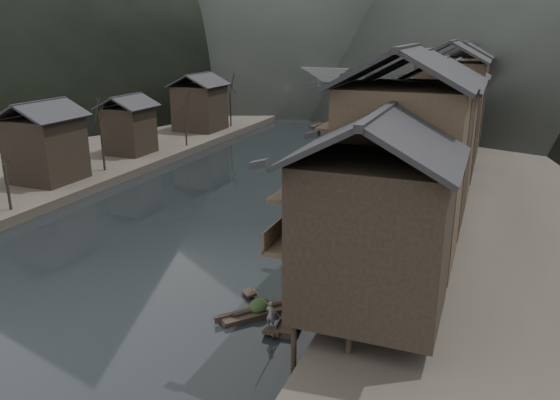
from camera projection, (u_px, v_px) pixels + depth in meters
The scene contains 12 objects.
water at pixel (165, 251), 41.39m from camera, with size 300.00×300.00×0.00m, color black.
left_bank at pixel (117, 128), 88.93m from camera, with size 40.00×200.00×1.20m, color #2D2823.
stilt_houses at pixel (437, 112), 49.62m from camera, with size 9.00×67.60×15.47m.
left_houses at pixel (108, 121), 64.70m from camera, with size 8.10×53.20×8.73m.
bare_trees at pixel (124, 118), 61.86m from camera, with size 3.82×60.08×7.64m.
moored_sampans at pixel (382, 191), 55.88m from camera, with size 2.98×59.06×0.47m.
midriver_boats at pixel (344, 133), 87.06m from camera, with size 16.64×44.24×0.45m.
stone_bridge at pixel (373, 89), 103.75m from camera, with size 40.00×6.00×9.00m.
hero_sampan at pixel (261, 311), 32.21m from camera, with size 4.28×4.76×0.44m.
cargo_heap at pixel (259, 300), 32.26m from camera, with size 1.21×1.58×0.72m, color black.
boatman at pixel (271, 311), 30.17m from camera, with size 0.58×0.38×1.60m, color #4D4D4F.
bamboo_pole at pixel (274, 270), 29.34m from camera, with size 0.06×0.06×4.34m, color #8C7A51.
Camera 1 is at (22.15, -32.45, 16.17)m, focal length 35.00 mm.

